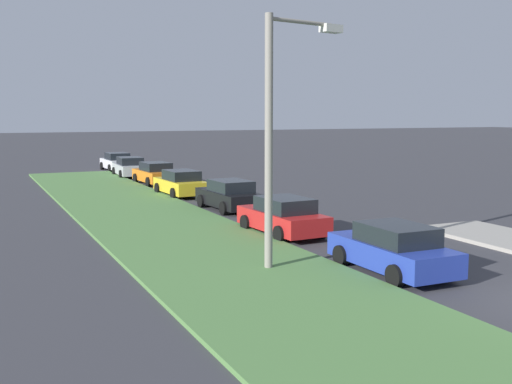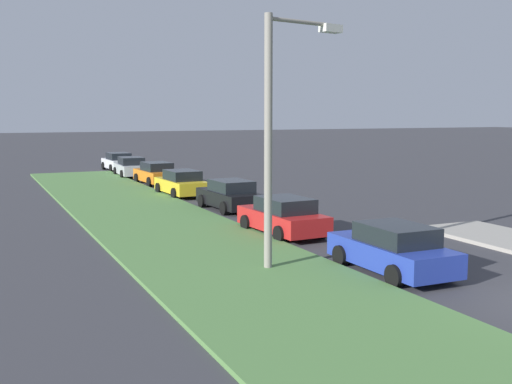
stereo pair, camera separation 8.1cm
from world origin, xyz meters
name	(u,v)px [view 1 (the left image)]	position (x,y,z in m)	size (l,w,h in m)	color
grass_median	(202,249)	(10.00, 6.28, 0.06)	(60.00, 6.00, 0.12)	#517F42
parked_car_blue	(393,249)	(4.74, 2.22, 0.72)	(4.30, 2.03, 1.47)	#23389E
parked_car_red	(283,216)	(11.30, 2.47, 0.72)	(4.39, 2.20, 1.47)	red
parked_car_black	(230,195)	(17.92, 1.97, 0.72)	(4.38, 2.17, 1.47)	black
parked_car_yellow	(181,183)	(23.95, 2.49, 0.72)	(4.38, 2.17, 1.47)	gold
parked_car_orange	(155,174)	(30.22, 2.22, 0.72)	(4.40, 2.21, 1.47)	orange
parked_car_silver	(130,167)	(35.79, 2.57, 0.72)	(4.36, 2.13, 1.47)	#B2B5BA
parked_car_white	(117,162)	(41.24, 2.33, 0.72)	(4.36, 2.13, 1.47)	silver
streetlight	(278,123)	(6.56, 5.09, 4.39)	(0.85, 2.85, 7.50)	gray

